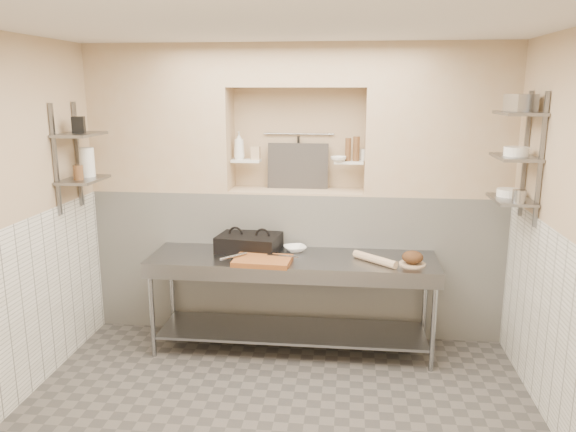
# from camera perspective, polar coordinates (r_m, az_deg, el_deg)

# --- Properties ---
(floor) EXTENTS (4.00, 3.90, 0.10)m
(floor) POSITION_cam_1_polar(r_m,az_deg,el_deg) (4.42, -1.47, -20.72)
(floor) COLOR #514C47
(floor) RESTS_ON ground
(ceiling) EXTENTS (4.00, 3.90, 0.10)m
(ceiling) POSITION_cam_1_polar(r_m,az_deg,el_deg) (3.71, -1.75, 19.88)
(ceiling) COLOR silver
(ceiling) RESTS_ON ground
(wall_back) EXTENTS (4.00, 0.10, 2.80)m
(wall_back) POSITION_cam_1_polar(r_m,az_deg,el_deg) (5.76, 1.14, 2.93)
(wall_back) COLOR tan
(wall_back) RESTS_ON ground
(wall_front) EXTENTS (4.00, 0.10, 2.80)m
(wall_front) POSITION_cam_1_polar(r_m,az_deg,el_deg) (1.99, -9.89, -17.46)
(wall_front) COLOR tan
(wall_front) RESTS_ON ground
(backwall_lower) EXTENTS (4.00, 0.40, 1.40)m
(backwall_lower) POSITION_cam_1_polar(r_m,az_deg,el_deg) (5.68, 0.88, -4.48)
(backwall_lower) COLOR white
(backwall_lower) RESTS_ON floor
(alcove_sill) EXTENTS (1.30, 0.40, 0.02)m
(alcove_sill) POSITION_cam_1_polar(r_m,az_deg,el_deg) (5.51, 0.90, 2.58)
(alcove_sill) COLOR tan
(alcove_sill) RESTS_ON backwall_lower
(backwall_pillar_left) EXTENTS (1.35, 0.40, 1.40)m
(backwall_pillar_left) POSITION_cam_1_polar(r_m,az_deg,el_deg) (5.71, -12.63, 9.62)
(backwall_pillar_left) COLOR tan
(backwall_pillar_left) RESTS_ON backwall_lower
(backwall_pillar_right) EXTENTS (1.35, 0.40, 1.40)m
(backwall_pillar_right) POSITION_cam_1_polar(r_m,az_deg,el_deg) (5.46, 15.09, 9.35)
(backwall_pillar_right) COLOR tan
(backwall_pillar_right) RESTS_ON backwall_lower
(backwall_header) EXTENTS (1.30, 0.40, 0.40)m
(backwall_header) POSITION_cam_1_polar(r_m,az_deg,el_deg) (5.42, 0.95, 15.05)
(backwall_header) COLOR tan
(backwall_header) RESTS_ON backwall_lower
(wainscot_left) EXTENTS (0.02, 3.90, 1.40)m
(wainscot_left) POSITION_cam_1_polar(r_m,az_deg,el_deg) (4.74, -26.49, -9.54)
(wainscot_left) COLOR white
(wainscot_left) RESTS_ON floor
(wainscot_right) EXTENTS (0.02, 3.90, 1.40)m
(wainscot_right) POSITION_cam_1_polar(r_m,az_deg,el_deg) (4.29, 26.50, -11.89)
(wainscot_right) COLOR white
(wainscot_right) RESTS_ON floor
(alcove_shelf_left) EXTENTS (0.28, 0.16, 0.02)m
(alcove_shelf_left) POSITION_cam_1_polar(r_m,az_deg,el_deg) (5.53, -4.27, 5.63)
(alcove_shelf_left) COLOR white
(alcove_shelf_left) RESTS_ON backwall_lower
(alcove_shelf_right) EXTENTS (0.28, 0.16, 0.02)m
(alcove_shelf_right) POSITION_cam_1_polar(r_m,az_deg,el_deg) (5.44, 6.19, 5.47)
(alcove_shelf_right) COLOR white
(alcove_shelf_right) RESTS_ON backwall_lower
(utensil_rail) EXTENTS (0.70, 0.02, 0.02)m
(utensil_rail) POSITION_cam_1_polar(r_m,az_deg,el_deg) (5.61, 1.09, 8.33)
(utensil_rail) COLOR gray
(utensil_rail) RESTS_ON wall_back
(hanging_steel) EXTENTS (0.02, 0.02, 0.30)m
(hanging_steel) POSITION_cam_1_polar(r_m,az_deg,el_deg) (5.60, 1.06, 6.58)
(hanging_steel) COLOR black
(hanging_steel) RESTS_ON utensil_rail
(splash_panel) EXTENTS (0.60, 0.08, 0.45)m
(splash_panel) POSITION_cam_1_polar(r_m,az_deg,el_deg) (5.57, 1.01, 5.09)
(splash_panel) COLOR #383330
(splash_panel) RESTS_ON alcove_sill
(shelf_rail_left_a) EXTENTS (0.03, 0.03, 0.95)m
(shelf_rail_left_a) POSITION_cam_1_polar(r_m,az_deg,el_deg) (5.52, -20.58, 5.88)
(shelf_rail_left_a) COLOR slate
(shelf_rail_left_a) RESTS_ON wall_left
(shelf_rail_left_b) EXTENTS (0.03, 0.03, 0.95)m
(shelf_rail_left_b) POSITION_cam_1_polar(r_m,az_deg,el_deg) (5.17, -22.55, 5.29)
(shelf_rail_left_b) COLOR slate
(shelf_rail_left_b) RESTS_ON wall_left
(wall_shelf_left_lower) EXTENTS (0.30, 0.50, 0.02)m
(wall_shelf_left_lower) POSITION_cam_1_polar(r_m,az_deg,el_deg) (5.31, -20.07, 3.48)
(wall_shelf_left_lower) COLOR slate
(wall_shelf_left_lower) RESTS_ON wall_left
(wall_shelf_left_upper) EXTENTS (0.30, 0.50, 0.03)m
(wall_shelf_left_upper) POSITION_cam_1_polar(r_m,az_deg,el_deg) (5.27, -20.40, 7.78)
(wall_shelf_left_upper) COLOR slate
(wall_shelf_left_upper) RESTS_ON wall_left
(shelf_rail_right_a) EXTENTS (0.03, 0.03, 1.05)m
(shelf_rail_right_a) POSITION_cam_1_polar(r_m,az_deg,el_deg) (5.14, 22.96, 5.77)
(shelf_rail_right_a) COLOR slate
(shelf_rail_right_a) RESTS_ON wall_right
(shelf_rail_right_b) EXTENTS (0.03, 0.03, 1.05)m
(shelf_rail_right_b) POSITION_cam_1_polar(r_m,az_deg,el_deg) (4.76, 24.30, 5.15)
(shelf_rail_right_b) COLOR slate
(shelf_rail_right_b) RESTS_ON wall_right
(wall_shelf_right_lower) EXTENTS (0.30, 0.50, 0.02)m
(wall_shelf_right_lower) POSITION_cam_1_polar(r_m,az_deg,el_deg) (4.96, 21.75, 1.55)
(wall_shelf_right_lower) COLOR slate
(wall_shelf_right_lower) RESTS_ON wall_right
(wall_shelf_right_mid) EXTENTS (0.30, 0.50, 0.02)m
(wall_shelf_right_mid) POSITION_cam_1_polar(r_m,az_deg,el_deg) (4.91, 22.09, 5.55)
(wall_shelf_right_mid) COLOR slate
(wall_shelf_right_mid) RESTS_ON wall_right
(wall_shelf_right_upper) EXTENTS (0.30, 0.50, 0.03)m
(wall_shelf_right_upper) POSITION_cam_1_polar(r_m,az_deg,el_deg) (4.88, 22.45, 9.62)
(wall_shelf_right_upper) COLOR slate
(wall_shelf_right_upper) RESTS_ON wall_right
(prep_table) EXTENTS (2.60, 0.70, 0.90)m
(prep_table) POSITION_cam_1_polar(r_m,az_deg,el_deg) (5.16, 0.43, -6.97)
(prep_table) COLOR gray
(prep_table) RESTS_ON floor
(panini_press) EXTENTS (0.61, 0.48, 0.15)m
(panini_press) POSITION_cam_1_polar(r_m,az_deg,el_deg) (5.29, -3.97, -2.72)
(panini_press) COLOR black
(panini_press) RESTS_ON prep_table
(cutting_board) EXTENTS (0.51, 0.38, 0.04)m
(cutting_board) POSITION_cam_1_polar(r_m,az_deg,el_deg) (4.92, -2.60, -4.56)
(cutting_board) COLOR brown
(cutting_board) RESTS_ON prep_table
(knife_blade) EXTENTS (0.29, 0.07, 0.01)m
(knife_blade) POSITION_cam_1_polar(r_m,az_deg,el_deg) (4.97, -0.53, -4.06)
(knife_blade) COLOR gray
(knife_blade) RESTS_ON cutting_board
(tongs) EXTENTS (0.21, 0.23, 0.03)m
(tongs) POSITION_cam_1_polar(r_m,az_deg,el_deg) (4.94, -5.60, -4.11)
(tongs) COLOR gray
(tongs) RESTS_ON cutting_board
(mixing_bowl) EXTENTS (0.27, 0.27, 0.05)m
(mixing_bowl) POSITION_cam_1_polar(r_m,az_deg,el_deg) (5.26, 0.71, -3.33)
(mixing_bowl) COLOR white
(mixing_bowl) RESTS_ON prep_table
(rolling_pin) EXTENTS (0.39, 0.36, 0.07)m
(rolling_pin) POSITION_cam_1_polar(r_m,az_deg,el_deg) (4.97, 8.81, -4.36)
(rolling_pin) COLOR tan
(rolling_pin) RESTS_ON prep_table
(bread_board) EXTENTS (0.23, 0.23, 0.01)m
(bread_board) POSITION_cam_1_polar(r_m,az_deg,el_deg) (5.00, 12.51, -4.78)
(bread_board) COLOR tan
(bread_board) RESTS_ON prep_table
(bread_loaf) EXTENTS (0.18, 0.18, 0.11)m
(bread_loaf) POSITION_cam_1_polar(r_m,az_deg,el_deg) (4.98, 12.54, -4.10)
(bread_loaf) COLOR #4C2D19
(bread_loaf) RESTS_ON bread_board
(bottle_soap) EXTENTS (0.11, 0.12, 0.27)m
(bottle_soap) POSITION_cam_1_polar(r_m,az_deg,el_deg) (5.53, -5.00, 7.15)
(bottle_soap) COLOR white
(bottle_soap) RESTS_ON alcove_shelf_left
(jar_alcove) EXTENTS (0.08, 0.08, 0.12)m
(jar_alcove) POSITION_cam_1_polar(r_m,az_deg,el_deg) (5.51, -3.31, 6.40)
(jar_alcove) COLOR tan
(jar_alcove) RESTS_ON alcove_shelf_left
(bowl_alcove) EXTENTS (0.19, 0.19, 0.05)m
(bowl_alcove) POSITION_cam_1_polar(r_m,az_deg,el_deg) (5.38, 5.15, 5.80)
(bowl_alcove) COLOR white
(bowl_alcove) RESTS_ON alcove_shelf_right
(condiment_a) EXTENTS (0.06, 0.06, 0.24)m
(condiment_a) POSITION_cam_1_polar(r_m,az_deg,el_deg) (5.41, 6.95, 6.80)
(condiment_a) COLOR brown
(condiment_a) RESTS_ON alcove_shelf_right
(condiment_b) EXTENTS (0.05, 0.05, 0.22)m
(condiment_b) POSITION_cam_1_polar(r_m,az_deg,el_deg) (5.42, 6.12, 6.74)
(condiment_b) COLOR brown
(condiment_b) RESTS_ON alcove_shelf_right
(condiment_c) EXTENTS (0.06, 0.06, 0.11)m
(condiment_c) POSITION_cam_1_polar(r_m,az_deg,el_deg) (5.47, 7.62, 6.19)
(condiment_c) COLOR white
(condiment_c) RESTS_ON alcove_shelf_right
(jug_left) EXTENTS (0.13, 0.13, 0.26)m
(jug_left) POSITION_cam_1_polar(r_m,az_deg,el_deg) (5.38, -19.73, 5.16)
(jug_left) COLOR white
(jug_left) RESTS_ON wall_shelf_left_lower
(jar_left) EXTENTS (0.09, 0.09, 0.13)m
(jar_left) POSITION_cam_1_polar(r_m,az_deg,el_deg) (5.23, -20.53, 4.16)
(jar_left) COLOR brown
(jar_left) RESTS_ON wall_shelf_left_lower
(box_left_upper) EXTENTS (0.13, 0.13, 0.14)m
(box_left_upper) POSITION_cam_1_polar(r_m,az_deg,el_deg) (5.25, -20.51, 8.67)
(box_left_upper) COLOR black
(box_left_upper) RESTS_ON wall_shelf_left_upper
(bowl_right) EXTENTS (0.20, 0.20, 0.06)m
(bowl_right) POSITION_cam_1_polar(r_m,az_deg,el_deg) (5.04, 21.54, 2.22)
(bowl_right) COLOR white
(bowl_right) RESTS_ON wall_shelf_right_lower
(canister_right) EXTENTS (0.11, 0.11, 0.11)m
(canister_right) POSITION_cam_1_polar(r_m,az_deg,el_deg) (4.76, 22.43, 1.85)
(canister_right) COLOR gray
(canister_right) RESTS_ON wall_shelf_right_lower
(bowl_right_mid) EXTENTS (0.20, 0.20, 0.07)m
(bowl_right_mid) POSITION_cam_1_polar(r_m,az_deg,el_deg) (4.89, 22.18, 6.10)
(bowl_right_mid) COLOR white
(bowl_right_mid) RESTS_ON wall_shelf_right_mid
(basket_right) EXTENTS (0.23, 0.26, 0.14)m
(basket_right) POSITION_cam_1_polar(r_m,az_deg,el_deg) (4.87, 22.56, 10.57)
(basket_right) COLOR gray
(basket_right) RESTS_ON wall_shelf_right_upper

